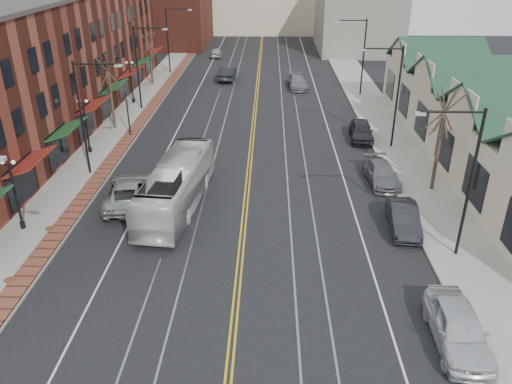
# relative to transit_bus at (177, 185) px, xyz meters

# --- Properties ---
(ground) EXTENTS (160.00, 160.00, 0.00)m
(ground) POSITION_rel_transit_bus_xyz_m (4.27, -11.19, -1.51)
(ground) COLOR black
(ground) RESTS_ON ground
(sidewalk_left) EXTENTS (4.00, 120.00, 0.15)m
(sidewalk_left) POSITION_rel_transit_bus_xyz_m (-7.73, 8.81, -1.43)
(sidewalk_left) COLOR gray
(sidewalk_left) RESTS_ON ground
(sidewalk_right) EXTENTS (4.00, 120.00, 0.15)m
(sidewalk_right) POSITION_rel_transit_bus_xyz_m (16.27, 8.81, -1.43)
(sidewalk_right) COLOR gray
(sidewalk_right) RESTS_ON ground
(building_left) EXTENTS (10.00, 50.00, 11.00)m
(building_left) POSITION_rel_transit_bus_xyz_m (-14.73, 15.81, 3.99)
(building_left) COLOR maroon
(building_left) RESTS_ON ground
(building_right) EXTENTS (8.00, 36.00, 4.60)m
(building_right) POSITION_rel_transit_bus_xyz_m (22.27, 8.81, 0.79)
(building_right) COLOR beige
(building_right) RESTS_ON ground
(backdrop_left) EXTENTS (14.00, 18.00, 14.00)m
(backdrop_left) POSITION_rel_transit_bus_xyz_m (-11.73, 58.81, 5.49)
(backdrop_left) COLOR maroon
(backdrop_left) RESTS_ON ground
(backdrop_mid) EXTENTS (22.00, 14.00, 9.00)m
(backdrop_mid) POSITION_rel_transit_bus_xyz_m (4.27, 73.81, 2.99)
(backdrop_mid) COLOR beige
(backdrop_mid) RESTS_ON ground
(backdrop_right) EXTENTS (12.00, 16.00, 11.00)m
(backdrop_right) POSITION_rel_transit_bus_xyz_m (19.27, 53.81, 3.99)
(backdrop_right) COLOR slate
(backdrop_right) RESTS_ON ground
(streetlight_l_1) EXTENTS (3.33, 0.25, 8.00)m
(streetlight_l_1) POSITION_rel_transit_bus_xyz_m (-6.77, 4.81, 3.52)
(streetlight_l_1) COLOR black
(streetlight_l_1) RESTS_ON sidewalk_left
(streetlight_l_2) EXTENTS (3.33, 0.25, 8.00)m
(streetlight_l_2) POSITION_rel_transit_bus_xyz_m (-6.77, 20.81, 3.52)
(streetlight_l_2) COLOR black
(streetlight_l_2) RESTS_ON sidewalk_left
(streetlight_l_3) EXTENTS (3.33, 0.25, 8.00)m
(streetlight_l_3) POSITION_rel_transit_bus_xyz_m (-6.77, 36.81, 3.52)
(streetlight_l_3) COLOR black
(streetlight_l_3) RESTS_ON sidewalk_left
(streetlight_r_0) EXTENTS (3.33, 0.25, 8.00)m
(streetlight_r_0) POSITION_rel_transit_bus_xyz_m (15.32, -5.19, 3.52)
(streetlight_r_0) COLOR black
(streetlight_r_0) RESTS_ON sidewalk_right
(streetlight_r_1) EXTENTS (3.33, 0.25, 8.00)m
(streetlight_r_1) POSITION_rel_transit_bus_xyz_m (15.32, 10.81, 3.52)
(streetlight_r_1) COLOR black
(streetlight_r_1) RESTS_ON sidewalk_right
(streetlight_r_2) EXTENTS (3.33, 0.25, 8.00)m
(streetlight_r_2) POSITION_rel_transit_bus_xyz_m (15.32, 26.81, 3.52)
(streetlight_r_2) COLOR black
(streetlight_r_2) RESTS_ON sidewalk_right
(lamppost_l_1) EXTENTS (0.84, 0.28, 4.27)m
(lamppost_l_1) POSITION_rel_transit_bus_xyz_m (-8.53, -3.19, 0.69)
(lamppost_l_1) COLOR black
(lamppost_l_1) RESTS_ON sidewalk_left
(lamppost_l_2) EXTENTS (0.84, 0.28, 4.27)m
(lamppost_l_2) POSITION_rel_transit_bus_xyz_m (-8.53, 8.81, 0.69)
(lamppost_l_2) COLOR black
(lamppost_l_2) RESTS_ON sidewalk_left
(lamppost_l_3) EXTENTS (0.84, 0.28, 4.27)m
(lamppost_l_3) POSITION_rel_transit_bus_xyz_m (-8.53, 22.81, 0.69)
(lamppost_l_3) COLOR black
(lamppost_l_3) RESTS_ON sidewalk_left
(tree_left_near) EXTENTS (1.78, 1.37, 6.48)m
(tree_left_near) POSITION_rel_transit_bus_xyz_m (-8.23, 14.81, 2.01)
(tree_left_near) COLOR #382B21
(tree_left_near) RESTS_ON sidewalk_left
(tree_left_far) EXTENTS (1.66, 1.28, 6.02)m
(tree_left_far) POSITION_rel_transit_bus_xyz_m (-8.23, 30.81, 1.77)
(tree_left_far) COLOR #382B21
(tree_left_far) RESTS_ON sidewalk_left
(tree_right_mid) EXTENTS (1.90, 1.46, 6.93)m
(tree_right_mid) POSITION_rel_transit_bus_xyz_m (16.77, 2.81, 2.24)
(tree_right_mid) COLOR #382B21
(tree_right_mid) RESTS_ON sidewalk_right
(manhole_mid) EXTENTS (0.60, 0.60, 0.02)m
(manhole_mid) POSITION_rel_transit_bus_xyz_m (-6.93, -8.19, -1.35)
(manhole_mid) COLOR #592D19
(manhole_mid) RESTS_ON sidewalk_left
(manhole_far) EXTENTS (0.60, 0.60, 0.02)m
(manhole_far) POSITION_rel_transit_bus_xyz_m (-6.93, -3.19, -1.35)
(manhole_far) COLOR #592D19
(manhole_far) RESTS_ON sidewalk_left
(traffic_signal) EXTENTS (0.18, 0.15, 3.80)m
(traffic_signal) POSITION_rel_transit_bus_xyz_m (-6.33, 12.81, 0.84)
(traffic_signal) COLOR black
(traffic_signal) RESTS_ON sidewalk_left
(transit_bus) EXTENTS (3.59, 11.03, 3.02)m
(transit_bus) POSITION_rel_transit_bus_xyz_m (0.00, 0.00, 0.00)
(transit_bus) COLOR silver
(transit_bus) RESTS_ON ground
(parked_suv) EXTENTS (3.57, 6.33, 1.67)m
(parked_suv) POSITION_rel_transit_bus_xyz_m (-3.23, 0.48, -0.67)
(parked_suv) COLOR #989C9F
(parked_suv) RESTS_ON ground
(parked_car_a) EXTENTS (2.15, 4.98, 1.68)m
(parked_car_a) POSITION_rel_transit_bus_xyz_m (13.57, -11.82, -0.67)
(parked_car_a) COLOR silver
(parked_car_a) RESTS_ON ground
(parked_car_b) EXTENTS (1.90, 4.55, 1.46)m
(parked_car_b) POSITION_rel_transit_bus_xyz_m (13.57, -2.44, -0.78)
(parked_car_b) COLOR #222327
(parked_car_b) RESTS_ON ground
(parked_car_c) EXTENTS (2.16, 4.83, 1.38)m
(parked_car_c) POSITION_rel_transit_bus_xyz_m (13.57, 3.94, -0.82)
(parked_car_c) COLOR slate
(parked_car_c) RESTS_ON ground
(parked_car_d) EXTENTS (2.21, 4.75, 1.57)m
(parked_car_d) POSITION_rel_transit_bus_xyz_m (13.57, 12.67, -0.72)
(parked_car_d) COLOR #232227
(parked_car_d) RESTS_ON ground
(distant_car_left) EXTENTS (2.04, 5.11, 1.65)m
(distant_car_left) POSITION_rel_transit_bus_xyz_m (0.52, 33.52, -0.68)
(distant_car_left) COLOR black
(distant_car_left) RESTS_ON ground
(distant_car_right) EXTENTS (2.43, 5.13, 1.44)m
(distant_car_right) POSITION_rel_transit_bus_xyz_m (8.94, 29.73, -0.79)
(distant_car_right) COLOR slate
(distant_car_right) RESTS_ON ground
(distant_car_far) EXTENTS (1.74, 4.05, 1.36)m
(distant_car_far) POSITION_rel_transit_bus_xyz_m (-2.28, 47.62, -0.83)
(distant_car_far) COLOR #A4A7AB
(distant_car_far) RESTS_ON ground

